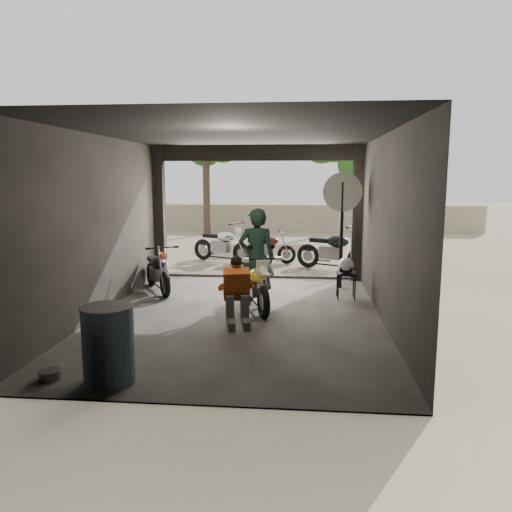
% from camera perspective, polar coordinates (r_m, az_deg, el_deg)
% --- Properties ---
extents(ground, '(80.00, 80.00, 0.00)m').
position_cam_1_polar(ground, '(8.95, -1.97, -6.99)').
color(ground, '#7A6D56').
rests_on(ground, ground).
extents(garage, '(7.00, 7.13, 3.20)m').
position_cam_1_polar(garage, '(9.22, -1.57, 1.61)').
color(garage, '#2D2B28').
rests_on(garage, ground).
extents(boundary_wall, '(18.00, 0.30, 1.20)m').
position_cam_1_polar(boundary_wall, '(22.63, 2.61, 4.35)').
color(boundary_wall, gray).
rests_on(boundary_wall, ground).
extents(tree_left, '(2.20, 2.20, 5.60)m').
position_cam_1_polar(tree_left, '(21.48, -5.77, 13.10)').
color(tree_left, '#382B1E').
rests_on(tree_left, ground).
extents(tree_right, '(2.20, 2.20, 5.00)m').
position_cam_1_polar(tree_right, '(22.61, 9.92, 11.73)').
color(tree_right, '#382B1E').
rests_on(tree_right, ground).
extents(main_bike, '(1.15, 1.75, 1.08)m').
position_cam_1_polar(main_bike, '(9.28, -0.04, -2.96)').
color(main_bike, white).
rests_on(main_bike, ground).
extents(left_bike, '(1.33, 1.66, 1.05)m').
position_cam_1_polar(left_bike, '(10.96, -11.19, -1.36)').
color(left_bike, black).
rests_on(left_bike, ground).
extents(outside_bike_a, '(1.89, 1.41, 1.18)m').
position_cam_1_polar(outside_bike_a, '(14.52, -3.90, 1.62)').
color(outside_bike_a, black).
rests_on(outside_bike_a, ground).
extents(outside_bike_b, '(1.56, 0.79, 1.01)m').
position_cam_1_polar(outside_bike_b, '(14.32, 1.18, 1.19)').
color(outside_bike_b, '#491511').
rests_on(outside_bike_b, ground).
extents(outside_bike_c, '(1.97, 1.49, 1.24)m').
position_cam_1_polar(outside_bike_c, '(13.34, 8.79, 0.99)').
color(outside_bike_c, black).
rests_on(outside_bike_c, ground).
extents(rider, '(0.74, 0.53, 1.90)m').
position_cam_1_polar(rider, '(9.49, 0.08, -0.18)').
color(rider, '#162D25').
rests_on(rider, ground).
extents(mechanic, '(0.73, 0.89, 1.12)m').
position_cam_1_polar(mechanic, '(8.29, -2.16, -4.29)').
color(mechanic, '#DB5E1D').
rests_on(mechanic, ground).
extents(stool, '(0.40, 0.40, 0.55)m').
position_cam_1_polar(stool, '(10.26, 10.27, -2.30)').
color(stool, black).
rests_on(stool, ground).
extents(helmet, '(0.42, 0.43, 0.30)m').
position_cam_1_polar(helmet, '(10.24, 10.22, -1.03)').
color(helmet, white).
rests_on(helmet, stool).
extents(oil_drum, '(0.68, 0.68, 0.95)m').
position_cam_1_polar(oil_drum, '(6.32, -16.50, -9.81)').
color(oil_drum, '#476377').
rests_on(oil_drum, ground).
extents(sign_post, '(0.86, 0.08, 2.57)m').
position_cam_1_polar(sign_post, '(11.07, 9.80, 5.19)').
color(sign_post, black).
rests_on(sign_post, ground).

